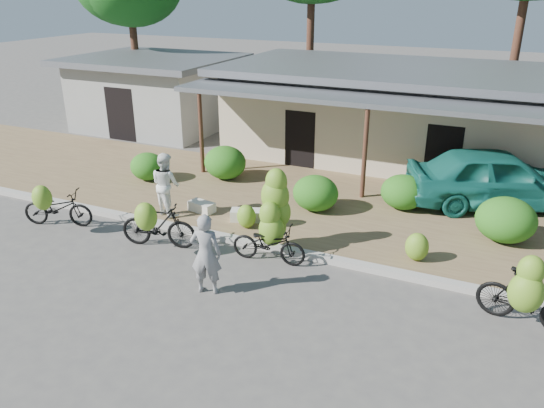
{
  "coord_description": "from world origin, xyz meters",
  "views": [
    {
      "loc": [
        3.69,
        -8.62,
        6.09
      ],
      "look_at": [
        -1.17,
        2.08,
        1.2
      ],
      "focal_mm": 35.0,
      "sensor_mm": 36.0,
      "label": 1
    }
  ],
  "objects_px": {
    "sack_far": "(202,207)",
    "vendor": "(206,254)",
    "bike_left": "(157,224)",
    "bike_far_left": "(56,207)",
    "sack_near": "(246,215)",
    "bike_center": "(272,225)",
    "bystander": "(166,184)",
    "teal_van": "(496,178)",
    "bike_right": "(529,297)"
  },
  "relations": [
    {
      "from": "vendor",
      "to": "teal_van",
      "type": "relative_size",
      "value": 0.36
    },
    {
      "from": "bike_left",
      "to": "teal_van",
      "type": "relative_size",
      "value": 0.4
    },
    {
      "from": "vendor",
      "to": "bike_far_left",
      "type": "bearing_deg",
      "value": -28.69
    },
    {
      "from": "bike_left",
      "to": "sack_near",
      "type": "xyz_separation_m",
      "value": [
        1.36,
        2.17,
        -0.38
      ]
    },
    {
      "from": "bike_far_left",
      "to": "sack_near",
      "type": "distance_m",
      "value": 5.11
    },
    {
      "from": "sack_far",
      "to": "sack_near",
      "type": "bearing_deg",
      "value": -1.02
    },
    {
      "from": "bike_left",
      "to": "bike_right",
      "type": "xyz_separation_m",
      "value": [
        8.32,
        0.07,
        0.07
      ]
    },
    {
      "from": "sack_near",
      "to": "bike_center",
      "type": "bearing_deg",
      "value": -45.12
    },
    {
      "from": "bike_right",
      "to": "teal_van",
      "type": "bearing_deg",
      "value": 20.58
    },
    {
      "from": "bike_far_left",
      "to": "vendor",
      "type": "relative_size",
      "value": 1.12
    },
    {
      "from": "sack_far",
      "to": "teal_van",
      "type": "bearing_deg",
      "value": 27.29
    },
    {
      "from": "bike_center",
      "to": "sack_near",
      "type": "relative_size",
      "value": 2.53
    },
    {
      "from": "sack_far",
      "to": "teal_van",
      "type": "distance_m",
      "value": 8.45
    },
    {
      "from": "bike_left",
      "to": "bike_center",
      "type": "height_order",
      "value": "bike_center"
    },
    {
      "from": "sack_far",
      "to": "vendor",
      "type": "distance_m",
      "value": 4.16
    },
    {
      "from": "sack_near",
      "to": "vendor",
      "type": "distance_m",
      "value": 3.57
    },
    {
      "from": "bike_center",
      "to": "bystander",
      "type": "height_order",
      "value": "bike_center"
    },
    {
      "from": "bike_right",
      "to": "vendor",
      "type": "bearing_deg",
      "value": 113.95
    },
    {
      "from": "bike_far_left",
      "to": "bike_center",
      "type": "xyz_separation_m",
      "value": [
        6.0,
        0.81,
        0.28
      ]
    },
    {
      "from": "bike_far_left",
      "to": "vendor",
      "type": "distance_m",
      "value": 5.54
    },
    {
      "from": "bike_left",
      "to": "teal_van",
      "type": "distance_m",
      "value": 9.57
    },
    {
      "from": "sack_near",
      "to": "teal_van",
      "type": "relative_size",
      "value": 0.17
    },
    {
      "from": "vendor",
      "to": "bystander",
      "type": "height_order",
      "value": "bystander"
    },
    {
      "from": "bike_far_left",
      "to": "vendor",
      "type": "bearing_deg",
      "value": -120.59
    },
    {
      "from": "sack_near",
      "to": "sack_far",
      "type": "bearing_deg",
      "value": 178.98
    },
    {
      "from": "bike_left",
      "to": "vendor",
      "type": "bearing_deg",
      "value": -133.79
    },
    {
      "from": "sack_far",
      "to": "vendor",
      "type": "xyz_separation_m",
      "value": [
        2.24,
        -3.45,
        0.64
      ]
    },
    {
      "from": "teal_van",
      "to": "vendor",
      "type": "bearing_deg",
      "value": 121.66
    },
    {
      "from": "bystander",
      "to": "sack_near",
      "type": "bearing_deg",
      "value": -146.67
    },
    {
      "from": "bike_right",
      "to": "sack_far",
      "type": "relative_size",
      "value": 2.67
    },
    {
      "from": "bystander",
      "to": "vendor",
      "type": "bearing_deg",
      "value": 156.27
    },
    {
      "from": "bike_right",
      "to": "bystander",
      "type": "bearing_deg",
      "value": 92.04
    },
    {
      "from": "bike_center",
      "to": "sack_far",
      "type": "bearing_deg",
      "value": 57.54
    },
    {
      "from": "vendor",
      "to": "bystander",
      "type": "xyz_separation_m",
      "value": [
        -3.02,
        2.91,
        0.11
      ]
    },
    {
      "from": "bike_left",
      "to": "bike_right",
      "type": "distance_m",
      "value": 8.32
    },
    {
      "from": "bike_far_left",
      "to": "sack_far",
      "type": "distance_m",
      "value": 3.89
    },
    {
      "from": "bike_center",
      "to": "bike_right",
      "type": "relative_size",
      "value": 1.07
    },
    {
      "from": "sack_far",
      "to": "teal_van",
      "type": "relative_size",
      "value": 0.15
    },
    {
      "from": "sack_near",
      "to": "sack_far",
      "type": "height_order",
      "value": "sack_near"
    },
    {
      "from": "bike_left",
      "to": "bike_far_left",
      "type": "bearing_deg",
      "value": 77.23
    },
    {
      "from": "bike_center",
      "to": "sack_near",
      "type": "bearing_deg",
      "value": 39.28
    },
    {
      "from": "bike_far_left",
      "to": "bystander",
      "type": "height_order",
      "value": "bystander"
    },
    {
      "from": "sack_near",
      "to": "bystander",
      "type": "distance_m",
      "value": 2.39
    },
    {
      "from": "bike_right",
      "to": "sack_near",
      "type": "distance_m",
      "value": 7.29
    },
    {
      "from": "bike_left",
      "to": "sack_far",
      "type": "height_order",
      "value": "bike_left"
    },
    {
      "from": "bike_center",
      "to": "vendor",
      "type": "distance_m",
      "value": 2.1
    },
    {
      "from": "bike_right",
      "to": "vendor",
      "type": "height_order",
      "value": "vendor"
    },
    {
      "from": "bike_center",
      "to": "teal_van",
      "type": "bearing_deg",
      "value": -46.79
    },
    {
      "from": "sack_far",
      "to": "bike_far_left",
      "type": "bearing_deg",
      "value": -144.5
    },
    {
      "from": "sack_far",
      "to": "vendor",
      "type": "height_order",
      "value": "vendor"
    }
  ]
}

